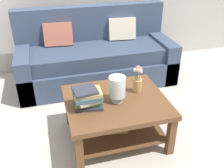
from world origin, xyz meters
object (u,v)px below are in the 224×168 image
(coffee_table, at_px, (116,110))
(flower_pitcher, at_px, (138,81))
(book_stack_main, at_px, (88,98))
(glass_hurricane_vase, at_px, (117,87))
(couch, at_px, (96,57))

(coffee_table, distance_m, flower_pitcher, 0.39)
(coffee_table, distance_m, book_stack_main, 0.37)
(coffee_table, relative_size, flower_pitcher, 3.45)
(book_stack_main, relative_size, glass_hurricane_vase, 1.10)
(book_stack_main, xyz_separation_m, glass_hurricane_vase, (0.30, 0.01, 0.06))
(glass_hurricane_vase, bearing_deg, flower_pitcher, 24.62)
(coffee_table, xyz_separation_m, flower_pitcher, (0.26, 0.09, 0.27))
(coffee_table, height_order, book_stack_main, book_stack_main)
(coffee_table, bearing_deg, glass_hurricane_vase, -84.36)
(coffee_table, height_order, flower_pitcher, flower_pitcher)
(coffee_table, distance_m, glass_hurricane_vase, 0.30)
(book_stack_main, bearing_deg, couch, 74.73)
(book_stack_main, height_order, glass_hurricane_vase, glass_hurricane_vase)
(book_stack_main, xyz_separation_m, flower_pitcher, (0.56, 0.13, 0.04))
(flower_pitcher, bearing_deg, couch, 97.99)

